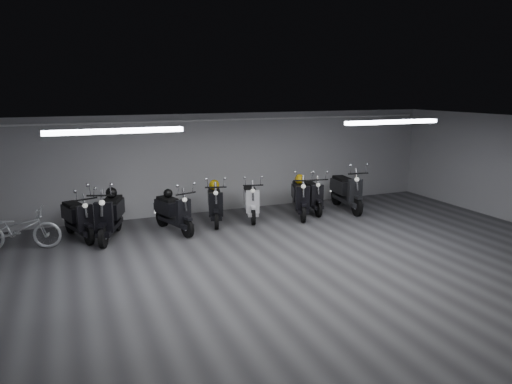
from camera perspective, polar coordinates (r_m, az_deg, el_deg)
name	(u,v)px	position (r m, az deg, el deg)	size (l,w,h in m)	color
floor	(290,272)	(9.25, 4.18, -9.69)	(14.00, 10.00, 0.01)	#3C3C3E
ceiling	(293,126)	(8.59, 4.48, 7.95)	(14.00, 10.00, 0.01)	gray
back_wall	(212,163)	(13.39, -5.33, 3.50)	(14.00, 0.01, 2.80)	#A1A1A3
fluor_strip_left	(115,131)	(8.72, -16.73, 7.10)	(2.40, 0.18, 0.08)	white
fluor_strip_right	(392,122)	(11.06, 16.22, 8.17)	(2.40, 0.18, 0.08)	white
conduit	(212,120)	(13.17, -5.32, 8.70)	(0.05, 0.05, 13.60)	white
scooter_0	(78,212)	(11.73, -20.86, -2.26)	(0.59, 1.77, 1.32)	black
scooter_1	(109,208)	(11.47, -17.40, -1.91)	(0.66, 1.99, 1.48)	black
scooter_3	(174,206)	(11.66, -9.97, -1.67)	(0.60, 1.79, 1.33)	black
scooter_5	(215,198)	(12.34, -5.02, -0.73)	(0.60, 1.80, 1.34)	black
scooter_6	(251,195)	(12.66, -0.63, -0.43)	(0.58, 1.74, 1.30)	white
scooter_7	(300,192)	(12.97, 5.43, 0.05)	(0.63, 1.88, 1.40)	black
scooter_8	(312,190)	(13.50, 6.85, 0.28)	(0.58, 1.73, 1.29)	black
scooter_9	(347,185)	(13.78, 11.00, 0.82)	(0.67, 2.00, 1.49)	black
bicycle	(18,225)	(11.50, -26.98, -3.56)	(0.62, 1.76, 1.14)	silver
helmet_0	(214,185)	(12.52, -5.10, 0.87)	(0.28, 0.28, 0.28)	#BC960B
helmet_1	(299,179)	(13.16, 5.31, 1.58)	(0.27, 0.27, 0.27)	#C0920B
helmet_2	(111,193)	(11.66, -17.17, -0.09)	(0.27, 0.27, 0.27)	black
helmet_3	(168,193)	(11.81, -10.64, -0.16)	(0.23, 0.23, 0.23)	black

